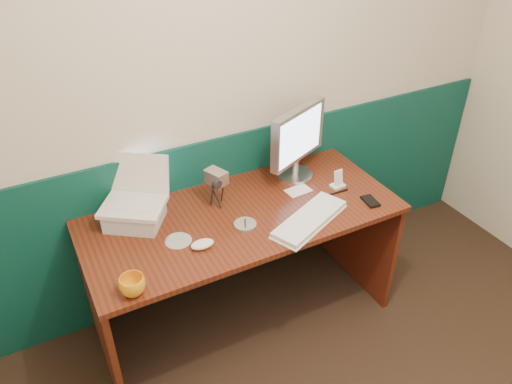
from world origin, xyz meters
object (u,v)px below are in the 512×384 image
mug (132,285)px  monitor (297,143)px  keyboard (310,220)px  camcorder (217,187)px  laptop (130,187)px  desk (243,269)px

mug → monitor: bearing=23.9°
keyboard → camcorder: 0.49m
keyboard → mug: (-0.90, -0.07, 0.03)m
laptop → keyboard: size_ratio=0.65×
mug → camcorder: camcorder is taller
keyboard → camcorder: (-0.34, 0.35, 0.09)m
desk → keyboard: bearing=-39.3°
laptop → monitor: 0.92m
mug → camcorder: size_ratio=0.51×
camcorder → laptop: bearing=152.5°
mug → camcorder: 0.71m
desk → laptop: (-0.50, 0.17, 0.59)m
desk → mug: 0.82m
monitor → mug: size_ratio=3.88×
laptop → camcorder: (0.42, -0.04, -0.11)m
monitor → mug: monitor is taller
desk → keyboard: keyboard is taller
monitor → camcorder: bearing=162.3°
monitor → keyboard: (-0.16, -0.40, -0.20)m
monitor → desk: bearing=179.8°
keyboard → mug: 0.91m
laptop → camcorder: 0.43m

